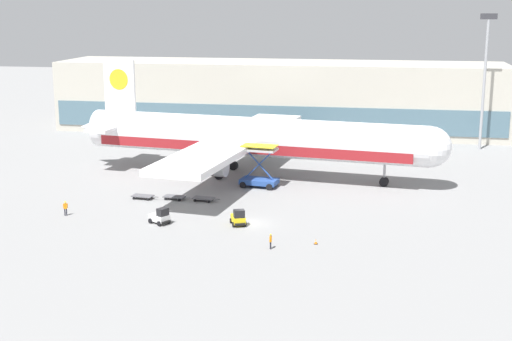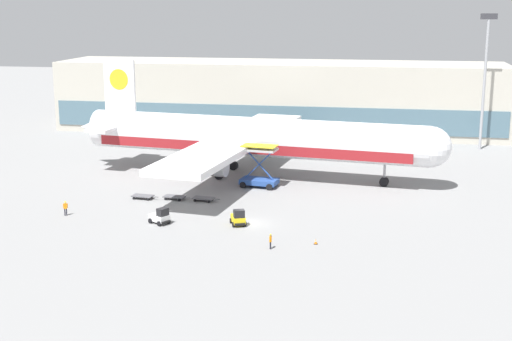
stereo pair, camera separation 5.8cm
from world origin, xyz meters
TOP-DOWN VIEW (x-y plane):
  - ground_plane at (0.00, 0.00)m, footprint 400.00×400.00m
  - terminal_building at (-6.35, 64.93)m, footprint 90.00×18.20m
  - light_mast at (32.17, 51.45)m, footprint 2.80×0.50m
  - airplane_main at (-4.93, 23.84)m, footprint 57.92×48.63m
  - scissor_lift_loader at (-2.05, 17.71)m, footprint 5.55×3.96m
  - baggage_tug_foreground at (-10.48, -1.79)m, footprint 2.82×2.57m
  - baggage_tug_mid at (-1.28, -0.70)m, footprint 2.36×2.79m
  - baggage_dolly_lead at (-16.21, 8.44)m, footprint 3.77×1.80m
  - baggage_dolly_second at (-11.95, 8.87)m, footprint 3.77×1.80m
  - baggage_dolly_third at (-7.93, 8.82)m, footprint 3.77×1.80m
  - ground_crew_near at (-22.96, -0.65)m, footprint 0.51×0.36m
  - ground_crew_far at (3.77, -8.29)m, footprint 0.24×0.57m
  - traffic_cone_near at (8.35, -5.88)m, footprint 0.40×0.40m

SIDE VIEW (x-z plane):
  - ground_plane at x=0.00m, z-range 0.00..0.00m
  - traffic_cone_near at x=8.35m, z-range -0.01..0.59m
  - baggage_dolly_lead at x=-16.21m, z-range 0.15..0.63m
  - baggage_dolly_second at x=-11.95m, z-range 0.15..0.63m
  - baggage_dolly_third at x=-7.93m, z-range 0.15..0.63m
  - baggage_tug_foreground at x=-10.48m, z-range -0.12..1.88m
  - baggage_tug_mid at x=-1.28m, z-range -0.12..1.88m
  - ground_crew_far at x=3.77m, z-range 0.14..1.80m
  - ground_crew_near at x=-22.96m, z-range 0.17..1.99m
  - scissor_lift_loader at x=-2.05m, z-range -0.75..5.23m
  - airplane_main at x=-4.93m, z-range -2.66..14.34m
  - terminal_building at x=-6.35m, z-range -0.01..13.99m
  - light_mast at x=32.17m, z-range 1.85..25.69m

